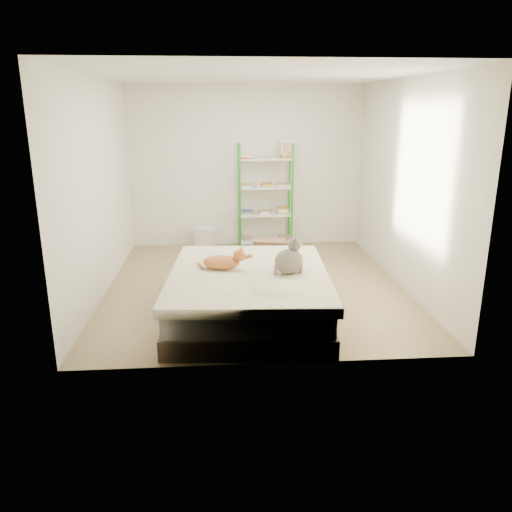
{
  "coord_description": "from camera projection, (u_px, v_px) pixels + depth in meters",
  "views": [
    {
      "loc": [
        -0.44,
        -6.14,
        2.22
      ],
      "look_at": [
        -0.05,
        -0.75,
        0.62
      ],
      "focal_mm": 35.0,
      "sensor_mm": 36.0,
      "label": 1
    }
  ],
  "objects": [
    {
      "name": "cardboard_box",
      "position": [
        270.0,
        251.0,
        7.51
      ],
      "size": [
        0.53,
        0.52,
        0.37
      ],
      "rotation": [
        0.0,
        0.0,
        -0.22
      ],
      "color": "tan",
      "rests_on": "ground"
    },
    {
      "name": "orange_cat",
      "position": [
        221.0,
        261.0,
        5.43
      ],
      "size": [
        0.52,
        0.34,
        0.19
      ],
      "primitive_type": null,
      "rotation": [
        0.0,
        0.0,
        -0.18
      ],
      "color": "#D56F41",
      "rests_on": "bed"
    },
    {
      "name": "white_bin",
      "position": [
        205.0,
        238.0,
        8.14
      ],
      "size": [
        0.4,
        0.38,
        0.37
      ],
      "rotation": [
        0.0,
        0.0,
        -0.36
      ],
      "color": "silver",
      "rests_on": "ground"
    },
    {
      "name": "bed",
      "position": [
        249.0,
        295.0,
        5.45
      ],
      "size": [
        1.81,
        2.2,
        0.54
      ],
      "rotation": [
        0.0,
        0.0,
        -0.06
      ],
      "color": "#463A2A",
      "rests_on": "ground"
    },
    {
      "name": "grey_cat",
      "position": [
        289.0,
        256.0,
        5.25
      ],
      "size": [
        0.43,
        0.4,
        0.39
      ],
      "primitive_type": null,
      "rotation": [
        0.0,
        0.0,
        2.0
      ],
      "color": "#605952",
      "rests_on": "bed"
    },
    {
      "name": "shelf_unit",
      "position": [
        266.0,
        198.0,
        8.12
      ],
      "size": [
        0.91,
        0.36,
        1.74
      ],
      "color": "green",
      "rests_on": "ground"
    },
    {
      "name": "room",
      "position": [
        255.0,
        186.0,
        6.17
      ],
      "size": [
        3.81,
        4.21,
        2.61
      ],
      "color": "#9D895D",
      "rests_on": "ground"
    }
  ]
}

